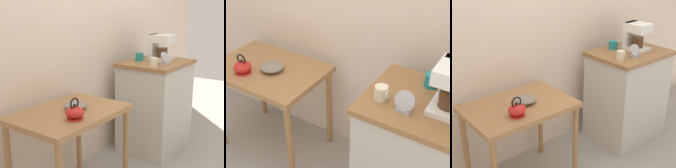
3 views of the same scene
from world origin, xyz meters
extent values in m
cube|color=#9E7044|center=(-0.66, 0.08, 0.71)|extent=(0.81, 0.57, 0.04)
cylinder|color=#9E7044|center=(-0.30, -0.17, 0.34)|extent=(0.04, 0.04, 0.69)
cylinder|color=#9E7044|center=(-1.03, 0.32, 0.34)|extent=(0.04, 0.04, 0.69)
cylinder|color=#9E7044|center=(-0.30, 0.32, 0.34)|extent=(0.04, 0.04, 0.69)
cube|color=#BCB7AD|center=(0.56, 0.03, 0.44)|extent=(0.69, 0.53, 0.88)
cube|color=olive|center=(0.56, 0.03, 0.90)|extent=(0.72, 0.56, 0.04)
cylinder|color=gray|center=(-0.61, 0.06, 0.73)|extent=(0.08, 0.08, 0.01)
ellipsoid|color=gray|center=(-0.61, 0.06, 0.76)|extent=(0.17, 0.17, 0.05)
cylinder|color=red|center=(-0.76, -0.07, 0.73)|extent=(0.11, 0.11, 0.01)
ellipsoid|color=red|center=(-0.76, -0.07, 0.78)|extent=(0.13, 0.13, 0.08)
cone|color=red|center=(-0.70, -0.07, 0.78)|extent=(0.06, 0.03, 0.05)
sphere|color=black|center=(-0.76, -0.07, 0.82)|extent=(0.02, 0.02, 0.02)
torus|color=black|center=(-0.76, -0.07, 0.84)|extent=(0.08, 0.01, 0.08)
cube|color=white|center=(0.65, 0.02, 0.93)|extent=(0.18, 0.22, 0.03)
cylinder|color=#4C2D19|center=(0.65, 0.01, 1.00)|extent=(0.11, 0.11, 0.10)
cylinder|color=beige|center=(0.31, -0.08, 0.96)|extent=(0.07, 0.07, 0.08)
torus|color=beige|center=(0.35, -0.08, 0.96)|extent=(0.01, 0.06, 0.06)
cylinder|color=teal|center=(0.50, 0.19, 0.96)|extent=(0.08, 0.08, 0.08)
torus|color=teal|center=(0.54, 0.19, 0.96)|extent=(0.01, 0.05, 0.05)
cube|color=#B2B5BA|center=(0.46, -0.11, 0.93)|extent=(0.07, 0.05, 0.02)
cylinder|color=#B2B5BA|center=(0.46, -0.11, 0.98)|extent=(0.11, 0.05, 0.11)
cylinder|color=black|center=(0.46, -0.11, 0.98)|extent=(0.09, 0.04, 0.09)
camera|label=1|loc=(-2.23, -1.42, 1.47)|focal=50.73mm
camera|label=2|loc=(0.92, -1.47, 2.00)|focal=54.91mm
camera|label=3|loc=(-1.82, -1.87, 1.86)|focal=52.43mm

